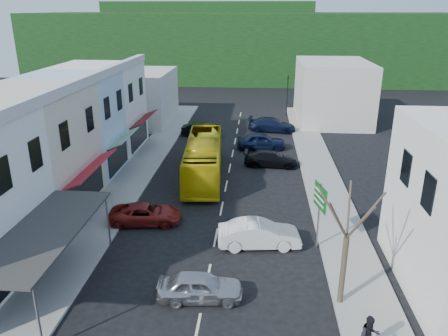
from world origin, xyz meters
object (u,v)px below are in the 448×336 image
Objects in this scene: car_silver at (200,286)px; pedestrian_right at (369,336)px; car_red at (146,213)px; car_white at (259,235)px; pedestrian_left at (77,216)px; bus at (204,158)px; street_tree at (347,238)px; direction_sign at (319,217)px; traffic_signal at (287,96)px.

pedestrian_right is (6.96, -3.03, 0.30)m from car_silver.
car_white is at bearing -114.34° from car_red.
car_red is 2.71× the size of pedestrian_left.
bus is 6.82× the size of pedestrian_right.
street_tree reaches higher than car_red.
street_tree is at bearing -128.04° from pedestrian_left.
direction_sign is (10.39, -2.22, 1.26)m from car_red.
traffic_signal is at bearing 65.98° from bus.
bus is 11.65m from car_white.
street_tree reaches higher than pedestrian_left.
pedestrian_left is at bearing -128.36° from bus.
direction_sign is at bearing -53.62° from car_silver.
pedestrian_left is 14.37m from direction_sign.
pedestrian_left is 16.12m from street_tree.
car_silver is 0.64× the size of street_tree.
car_white and car_red have the same top height.
car_silver is at bearing -142.24° from pedestrian_left.
pedestrian_right is 8.31m from direction_sign.
pedestrian_right reaches higher than car_silver.
traffic_signal is at bearing 90.77° from street_tree.
pedestrian_right is at bearing -136.98° from pedestrian_left.
pedestrian_right is (4.27, -8.10, 0.30)m from car_white.
pedestrian_left is at bearing 158.25° from street_tree.
direction_sign is 0.57× the size of street_tree.
car_silver is 10.33m from pedestrian_left.
direction_sign reaches higher than pedestrian_left.
traffic_signal reaches higher than pedestrian_left.
street_tree reaches higher than pedestrian_right.
bus reaches higher than car_white.
car_white is 6.76m from street_tree.
car_white is at bearing 168.29° from direction_sign.
bus is 2.64× the size of car_white.
car_red is 15.44m from pedestrian_right.
car_silver is at bearing -87.83° from bus.
car_silver is 0.85× the size of traffic_signal.
direction_sign reaches higher than car_silver.
car_silver is at bearing 143.15° from pedestrian_right.
pedestrian_left is at bearing 79.11° from traffic_signal.
bus reaches higher than car_red.
car_red is (-4.44, 7.38, 0.00)m from car_silver.
bus is 6.82× the size of pedestrian_left.
street_tree is at bearing -148.89° from car_white.
pedestrian_left is 1.00× the size of pedestrian_right.
bus is at bearing 16.48° from car_white.
traffic_signal reaches higher than bus.
pedestrian_right is at bearing -69.36° from bus.
bus is 17.77m from street_tree.
car_silver is 37.97m from traffic_signal.
pedestrian_left is at bearing 136.00° from pedestrian_right.
street_tree is at bearing -129.94° from car_red.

